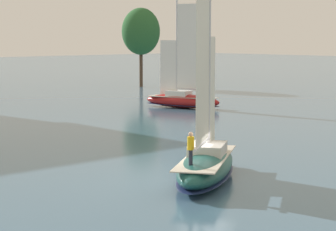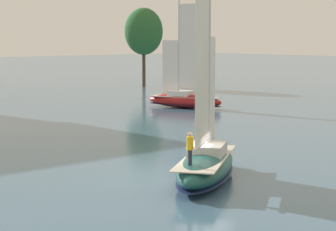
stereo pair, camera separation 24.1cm
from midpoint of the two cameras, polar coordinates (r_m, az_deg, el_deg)
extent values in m
plane|color=#42667F|center=(35.11, 3.49, -5.69)|extent=(400.00, 400.00, 0.00)
cylinder|color=#4C3828|center=(100.44, -2.05, 4.37)|extent=(0.52, 0.52, 6.48)
ellipsoid|color=#285B2D|center=(100.35, -2.06, 7.34)|extent=(5.83, 5.83, 7.13)
ellipsoid|color=#194C47|center=(34.95, 3.50, -4.43)|extent=(9.07, 7.42, 1.57)
ellipsoid|color=#19234C|center=(35.04, 3.50, -5.13)|extent=(9.16, 7.49, 0.19)
cube|color=beige|center=(34.86, 3.51, -3.69)|extent=(7.92, 6.44, 0.06)
cube|color=beige|center=(35.25, 3.64, -2.99)|extent=(3.16, 2.97, 0.65)
cylinder|color=silver|center=(35.00, 3.78, 5.93)|extent=(0.18, 0.18, 11.56)
cylinder|color=silver|center=(33.39, 3.14, -2.49)|extent=(3.50, 2.51, 0.16)
cube|color=silver|center=(33.12, 3.24, 5.68)|extent=(3.16, 2.22, 9.48)
cube|color=silver|center=(36.24, 4.03, 1.84)|extent=(1.68, 1.18, 6.36)
cylinder|color=#232838|center=(32.15, 2.14, -3.76)|extent=(0.28, 0.28, 0.85)
cylinder|color=gold|center=(32.02, 2.15, -2.44)|extent=(0.47, 0.47, 0.65)
sphere|color=tan|center=(31.95, 2.15, -1.65)|extent=(0.24, 0.24, 0.24)
ellipsoid|color=maroon|center=(70.54, 1.54, 1.28)|extent=(5.07, 9.10, 1.49)
ellipsoid|color=#19234C|center=(70.58, 1.54, 0.95)|extent=(5.12, 9.19, 0.18)
cube|color=#BCB7A8|center=(70.50, 1.54, 1.63)|extent=(4.37, 7.98, 0.06)
cube|color=silver|center=(70.67, 1.23, 1.92)|extent=(2.40, 2.87, 0.61)
cylinder|color=silver|center=(70.54, 1.05, 6.12)|extent=(0.18, 0.18, 10.97)
cylinder|color=silver|center=(69.83, 2.46, 2.33)|extent=(1.37, 3.80, 0.15)
cube|color=white|center=(69.69, 2.36, 6.02)|extent=(1.16, 3.46, 8.99)
cube|color=white|center=(71.14, 0.29, 4.14)|extent=(0.62, 1.84, 6.03)
camera|label=1|loc=(0.12, -89.81, 0.02)|focal=70.00mm
camera|label=2|loc=(0.12, 90.19, -0.02)|focal=70.00mm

